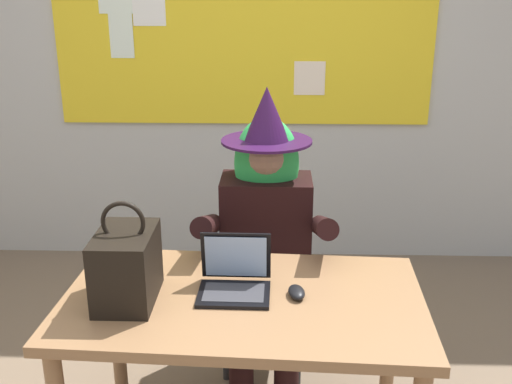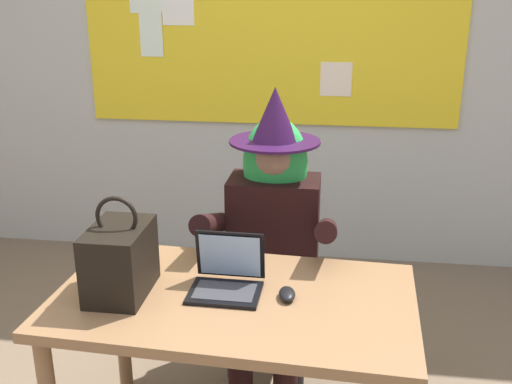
% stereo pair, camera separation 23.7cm
% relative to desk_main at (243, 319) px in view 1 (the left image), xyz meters
% --- Properties ---
extents(wall_back_bulletin, '(6.27, 2.16, 2.95)m').
position_rel_desk_main_xyz_m(wall_back_bulletin, '(-0.09, 1.97, 0.85)').
color(wall_back_bulletin, '#B2B2AD').
rests_on(wall_back_bulletin, ground).
extents(desk_main, '(1.35, 0.82, 0.73)m').
position_rel_desk_main_xyz_m(desk_main, '(0.00, 0.00, 0.00)').
color(desk_main, '#8E6642').
rests_on(desk_main, ground).
extents(chair_at_desk, '(0.46, 0.46, 0.90)m').
position_rel_desk_main_xyz_m(chair_at_desk, '(0.08, 0.74, -0.13)').
color(chair_at_desk, '#2D3347').
rests_on(chair_at_desk, ground).
extents(person_costumed, '(0.59, 0.67, 1.39)m').
position_rel_desk_main_xyz_m(person_costumed, '(0.07, 0.61, 0.14)').
color(person_costumed, black).
rests_on(person_costumed, ground).
extents(laptop, '(0.27, 0.23, 0.21)m').
position_rel_desk_main_xyz_m(laptop, '(-0.03, 0.05, 0.14)').
color(laptop, black).
rests_on(laptop, desk_main).
extents(computer_mouse, '(0.07, 0.11, 0.03)m').
position_rel_desk_main_xyz_m(computer_mouse, '(0.20, 0.01, 0.11)').
color(computer_mouse, black).
rests_on(computer_mouse, desk_main).
extents(handbag, '(0.20, 0.30, 0.38)m').
position_rel_desk_main_xyz_m(handbag, '(-0.41, -0.03, 0.23)').
color(handbag, black).
rests_on(handbag, desk_main).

